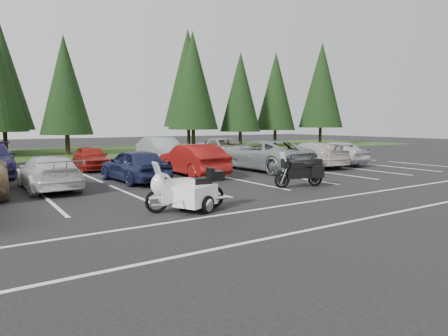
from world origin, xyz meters
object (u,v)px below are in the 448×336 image
car_far_2 (91,158)px  car_far_4 (225,149)px  adventure_motorcycle (299,169)px  car_near_6 (262,155)px  touring_motorcycle (186,185)px  car_near_8 (333,152)px  cargo_trailer (196,198)px  car_near_5 (193,160)px  car_near_3 (48,172)px  car_far_3 (162,151)px  car_near_7 (311,154)px  car_near_4 (134,165)px

car_far_2 → car_far_4: bearing=7.8°
car_far_2 → adventure_motorcycle: adventure_motorcycle is taller
car_near_6 → adventure_motorcycle: (-2.55, -5.54, -0.10)m
touring_motorcycle → car_near_8: bearing=34.9°
car_far_4 → cargo_trailer: (-9.63, -13.08, -0.37)m
car_near_5 → car_near_6: car_near_6 is taller
cargo_trailer → car_near_3: bearing=89.5°
car_near_8 → car_far_3: size_ratio=0.89×
car_near_3 → car_near_5: car_near_5 is taller
car_far_2 → car_near_3: bearing=-115.3°
cargo_trailer → adventure_motorcycle: 5.84m
car_near_7 → car_far_2: (-11.30, 5.51, -0.07)m
car_far_3 → touring_motorcycle: (-5.10, -12.85, -0.09)m
car_near_7 → car_far_4: bearing=-66.9°
car_near_5 → car_far_2: car_near_5 is taller
car_near_3 → car_near_4: size_ratio=1.06×
car_near_4 → car_far_3: size_ratio=0.86×
car_near_7 → cargo_trailer: car_near_7 is taller
car_near_6 → car_near_4: bearing=-0.8°
car_near_3 → car_near_5: size_ratio=0.97×
car_near_6 → cargo_trailer: car_near_6 is taller
car_near_4 → car_far_2: (-0.34, 5.71, -0.07)m
car_near_7 → car_far_2: 12.58m
car_near_3 → car_near_4: 3.53m
car_near_3 → adventure_motorcycle: bearing=148.3°
car_near_3 → car_near_8: bearing=-179.9°
car_near_5 → car_near_8: (9.88, -0.10, -0.02)m
car_far_2 → touring_motorcycle: bearing=-89.0°
car_near_3 → car_near_8: car_near_8 is taller
car_near_7 → cargo_trailer: bearing=35.9°
car_near_4 → adventure_motorcycle: car_near_4 is taller
car_near_3 → car_far_4: 14.12m
car_near_5 → car_near_6: (4.38, 0.05, 0.05)m
car_far_4 → car_near_3: bearing=-148.9°
car_near_3 → car_far_4: bearing=-153.8°
touring_motorcycle → adventure_motorcycle: bearing=21.8°
car_near_6 → car_far_4: (1.46, 5.96, -0.07)m
car_far_2 → cargo_trailer: car_far_2 is taller
car_near_7 → car_near_8: (2.04, 0.12, 0.02)m
car_near_4 → car_far_4: car_far_4 is taller
car_near_5 → car_near_8: car_near_5 is taller
car_near_3 → adventure_motorcycle: size_ratio=1.91×
car_near_4 → car_near_8: size_ratio=0.97×
car_far_3 → adventure_motorcycle: (0.69, -11.54, -0.10)m
car_near_3 → car_near_5: (6.66, 0.55, 0.11)m
car_far_2 → adventure_motorcycle: bearing=-60.5°
car_far_4 → touring_motorcycle: bearing=-124.1°
car_near_3 → adventure_motorcycle: 9.82m
car_near_6 → car_far_3: car_far_3 is taller
adventure_motorcycle → car_near_4: bearing=147.8°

